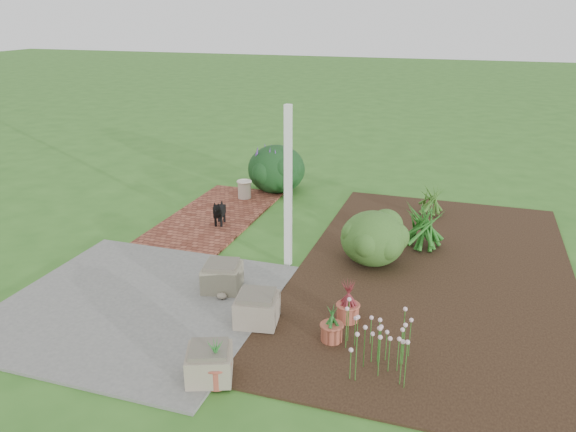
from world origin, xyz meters
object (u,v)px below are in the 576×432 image
(cream_ceramic_urn, at_px, (244,190))
(stone_trough_near, at_px, (209,364))
(black_dog, at_px, (219,211))
(evergreen_shrub, at_px, (373,237))

(cream_ceramic_urn, bearing_deg, stone_trough_near, -71.11)
(black_dog, distance_m, cream_ceramic_urn, 1.61)
(black_dog, distance_m, evergreen_shrub, 3.03)
(black_dog, bearing_deg, stone_trough_near, -77.72)
(stone_trough_near, height_order, evergreen_shrub, evergreen_shrub)
(evergreen_shrub, bearing_deg, stone_trough_near, -108.02)
(stone_trough_near, distance_m, evergreen_shrub, 3.66)
(cream_ceramic_urn, distance_m, evergreen_shrub, 3.87)
(black_dog, height_order, cream_ceramic_urn, black_dog)
(stone_trough_near, bearing_deg, black_dog, 113.47)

